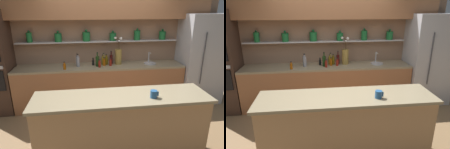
{
  "view_description": "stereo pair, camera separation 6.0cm",
  "coord_description": "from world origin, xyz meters",
  "views": [
    {
      "loc": [
        -0.45,
        -2.89,
        2.14
      ],
      "look_at": [
        -0.01,
        0.35,
        1.01
      ],
      "focal_mm": 32.0,
      "sensor_mm": 36.0,
      "label": 1
    },
    {
      "loc": [
        -0.39,
        -2.9,
        2.14
      ],
      "look_at": [
        -0.01,
        0.35,
        1.01
      ],
      "focal_mm": 32.0,
      "sensor_mm": 36.0,
      "label": 2
    }
  ],
  "objects": [
    {
      "name": "bottle_wine_2",
      "position": [
        -0.21,
        1.2,
        1.03
      ],
      "size": [
        0.07,
        0.07,
        0.31
      ],
      "color": "#193814",
      "rests_on": "back_counter_unit"
    },
    {
      "name": "back_counter_unit",
      "position": [
        -0.14,
        1.24,
        0.46
      ],
      "size": [
        3.59,
        0.62,
        0.92
      ],
      "color": "#99603D",
      "rests_on": "ground_plane"
    },
    {
      "name": "bottle_spirit_1",
      "position": [
        -0.61,
        1.23,
        1.03
      ],
      "size": [
        0.07,
        0.07,
        0.27
      ],
      "color": "gray",
      "rests_on": "back_counter_unit"
    },
    {
      "name": "island_counter",
      "position": [
        0.0,
        -0.55,
        0.51
      ],
      "size": [
        2.33,
        0.61,
        1.02
      ],
      "color": "tan",
      "rests_on": "ground_plane"
    },
    {
      "name": "bottle_sauce_4",
      "position": [
        0.08,
        1.2,
        0.99
      ],
      "size": [
        0.05,
        0.05,
        0.17
      ],
      "color": "maroon",
      "rests_on": "back_counter_unit"
    },
    {
      "name": "bottle_spirit_7",
      "position": [
        -0.62,
        1.32,
        1.03
      ],
      "size": [
        0.07,
        0.07,
        0.26
      ],
      "color": "gray",
      "rests_on": "back_counter_unit"
    },
    {
      "name": "refrigerator",
      "position": [
        2.14,
        1.2,
        1.0
      ],
      "size": [
        0.93,
        0.73,
        1.99
      ],
      "color": "#B7B7BC",
      "rests_on": "ground_plane"
    },
    {
      "name": "ground_plane",
      "position": [
        0.0,
        0.0,
        0.0
      ],
      "size": [
        12.0,
        12.0,
        0.0
      ],
      "primitive_type": "plane",
      "color": "olive"
    },
    {
      "name": "bottle_wine_0",
      "position": [
        0.11,
        1.34,
        1.03
      ],
      "size": [
        0.07,
        0.07,
        0.29
      ],
      "color": "#380C0C",
      "rests_on": "back_counter_unit"
    },
    {
      "name": "bottle_oil_5",
      "position": [
        0.0,
        1.32,
        1.01
      ],
      "size": [
        0.06,
        0.06,
        0.23
      ],
      "color": "brown",
      "rests_on": "back_counter_unit"
    },
    {
      "name": "bottle_sauce_8",
      "position": [
        -0.88,
        1.06,
        0.99
      ],
      "size": [
        0.05,
        0.05,
        0.16
      ],
      "color": "#9E4C0A",
      "rests_on": "back_counter_unit"
    },
    {
      "name": "bottle_sauce_11",
      "position": [
        -0.17,
        1.11,
        0.99
      ],
      "size": [
        0.05,
        0.05,
        0.17
      ],
      "color": "maroon",
      "rests_on": "back_counter_unit"
    },
    {
      "name": "bottle_oil_3",
      "position": [
        -0.08,
        1.33,
        1.0
      ],
      "size": [
        0.07,
        0.07,
        0.22
      ],
      "color": "olive",
      "rests_on": "back_counter_unit"
    },
    {
      "name": "bottle_sauce_6",
      "position": [
        -0.29,
        1.29,
        0.99
      ],
      "size": [
        0.05,
        0.05,
        0.16
      ],
      "color": "black",
      "rests_on": "back_counter_unit"
    },
    {
      "name": "bottle_spirit_10",
      "position": [
        -0.05,
        1.42,
        1.01
      ],
      "size": [
        0.07,
        0.07,
        0.23
      ],
      "color": "tan",
      "rests_on": "back_counter_unit"
    },
    {
      "name": "flower_vase",
      "position": [
        0.26,
        1.31,
        1.11
      ],
      "size": [
        0.17,
        0.16,
        0.6
      ],
      "color": "olive",
      "rests_on": "back_counter_unit"
    },
    {
      "name": "bottle_sauce_9",
      "position": [
        -0.06,
        1.22,
        0.99
      ],
      "size": [
        0.06,
        0.06,
        0.18
      ],
      "color": "#9E4C0A",
      "rests_on": "back_counter_unit"
    },
    {
      "name": "coffee_mug",
      "position": [
        0.4,
        -0.65,
        1.07
      ],
      "size": [
        0.11,
        0.09,
        0.1
      ],
      "color": "#235184",
      "rests_on": "island_counter"
    },
    {
      "name": "back_wall_unit",
      "position": [
        -0.0,
        1.53,
        1.55
      ],
      "size": [
        5.2,
        0.44,
        2.6
      ],
      "color": "#937056",
      "rests_on": "ground_plane"
    },
    {
      "name": "sink_fixture",
      "position": [
        0.96,
        1.25,
        0.95
      ],
      "size": [
        0.27,
        0.27,
        0.25
      ],
      "color": "#B7B7BC",
      "rests_on": "back_counter_unit"
    }
  ]
}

